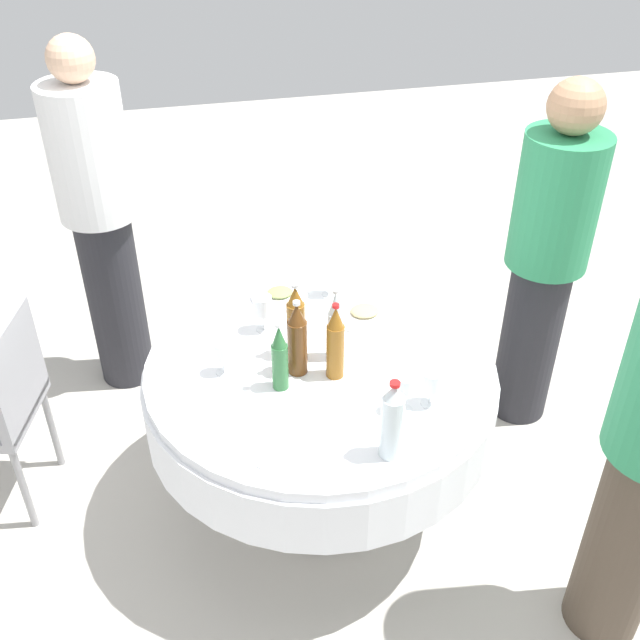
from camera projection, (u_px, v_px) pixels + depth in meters
name	position (u px, v px, depth m)	size (l,w,h in m)	color
ground_plane	(320.00, 499.00, 3.17)	(10.00, 10.00, 0.00)	#B7B2A8
dining_table	(320.00, 393.00, 2.83)	(1.31, 1.31, 0.74)	white
bottle_brown_far	(297.00, 340.00, 2.62)	(0.07, 0.07, 0.30)	#593314
bottle_green_inner	(280.00, 358.00, 2.55)	(0.06, 0.06, 0.27)	#2D6B38
bottle_clear_outer	(335.00, 327.00, 2.69)	(0.06, 0.06, 0.29)	silver
bottle_clear_rear	(392.00, 421.00, 2.28)	(0.07, 0.07, 0.29)	silver
bottle_amber_north	(296.00, 323.00, 2.69)	(0.07, 0.07, 0.31)	#8C5619
bottle_amber_east	(335.00, 343.00, 2.60)	(0.06, 0.06, 0.30)	#8C5619
wine_glass_rear	(263.00, 307.00, 2.84)	(0.07, 0.07, 0.15)	white
wine_glass_north	(329.00, 272.00, 3.04)	(0.07, 0.07, 0.15)	white
wine_glass_east	(432.00, 382.00, 2.50)	(0.07, 0.07, 0.14)	white
wine_glass_south	(406.00, 387.00, 2.47)	(0.06, 0.06, 0.14)	white
wine_glass_front	(222.00, 352.00, 2.64)	(0.06, 0.06, 0.13)	white
plate_front	(365.00, 314.00, 2.97)	(0.25, 0.25, 0.04)	white
plate_left	(280.00, 295.00, 3.08)	(0.23, 0.23, 0.04)	white
spoon_inner	(281.00, 453.00, 2.36)	(0.18, 0.02, 0.01)	silver
person_far	(546.00, 258.00, 3.16)	(0.34, 0.34, 1.59)	#26262B
person_inner	(101.00, 219.00, 3.35)	(0.34, 0.34, 1.68)	#26262B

